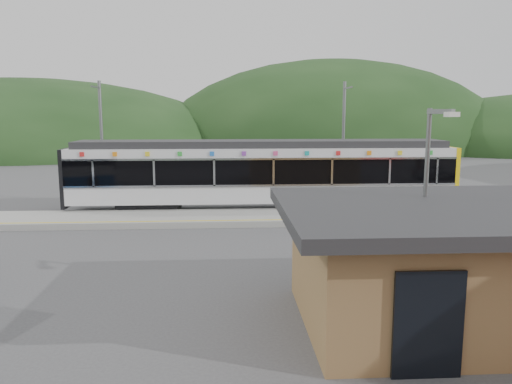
{
  "coord_description": "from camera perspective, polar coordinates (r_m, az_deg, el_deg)",
  "views": [
    {
      "loc": [
        0.1,
        -20.51,
        5.18
      ],
      "look_at": [
        1.39,
        1.0,
        1.77
      ],
      "focal_mm": 35.0,
      "sensor_mm": 36.0,
      "label": 1
    }
  ],
  "objects": [
    {
      "name": "station_shelter",
      "position": [
        13.43,
        22.98,
        -7.42
      ],
      "size": [
        9.2,
        6.2,
        3.0
      ],
      "color": "olive",
      "rests_on": "ground"
    },
    {
      "name": "catenary_mast_east",
      "position": [
        29.92,
        9.96,
        5.92
      ],
      "size": [
        0.18,
        1.8,
        7.0
      ],
      "color": "slate",
      "rests_on": "ground"
    },
    {
      "name": "train",
      "position": [
        26.76,
        0.68,
        2.3
      ],
      "size": [
        20.44,
        3.01,
        3.74
      ],
      "color": "black",
      "rests_on": "ground"
    },
    {
      "name": "hills",
      "position": [
        27.01,
        9.67,
        -2.2
      ],
      "size": [
        146.0,
        149.0,
        26.0
      ],
      "color": "#1E3D19",
      "rests_on": "ground"
    },
    {
      "name": "lamp_post",
      "position": [
        13.81,
        19.0,
        0.21
      ],
      "size": [
        0.39,
        1.0,
        5.31
      ],
      "rotation": [
        0.0,
        0.0,
        0.3
      ],
      "color": "slate",
      "rests_on": "ground"
    },
    {
      "name": "ground",
      "position": [
        21.15,
        -3.61,
        -5.21
      ],
      "size": [
        120.0,
        120.0,
        0.0
      ],
      "primitive_type": "plane",
      "color": "#4C4C4F",
      "rests_on": "ground"
    },
    {
      "name": "catenary_mast_west",
      "position": [
        29.96,
        -17.22,
        5.66
      ],
      "size": [
        0.18,
        1.8,
        7.0
      ],
      "color": "slate",
      "rests_on": "ground"
    },
    {
      "name": "platform",
      "position": [
        24.34,
        -3.6,
        -2.96
      ],
      "size": [
        26.0,
        3.2,
        0.3
      ],
      "primitive_type": "cube",
      "color": "#9E9E99",
      "rests_on": "ground"
    },
    {
      "name": "yellow_line",
      "position": [
        23.03,
        -3.61,
        -3.25
      ],
      "size": [
        26.0,
        0.1,
        0.01
      ],
      "primitive_type": "cube",
      "color": "yellow",
      "rests_on": "platform"
    },
    {
      "name": "pallet_stack",
      "position": [
        16.47,
        24.39,
        -9.15
      ],
      "size": [
        1.34,
        1.21,
        0.56
      ],
      "rotation": [
        0.0,
        0.0,
        -0.28
      ],
      "color": "#937047",
      "rests_on": "ground"
    }
  ]
}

